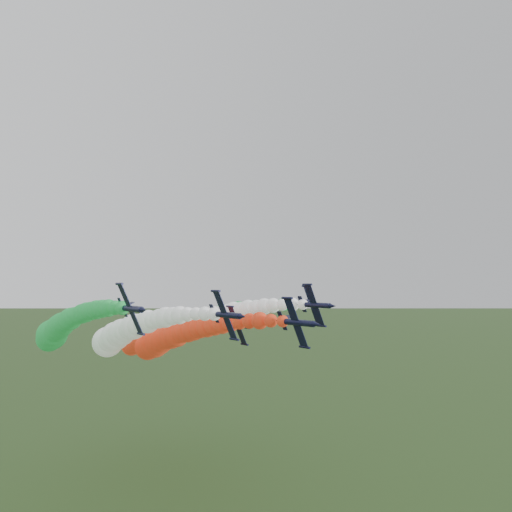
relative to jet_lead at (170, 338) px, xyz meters
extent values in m
cylinder|color=black|center=(-3.14, -47.64, 6.73)|extent=(1.31, 8.08, 1.31)
cone|color=black|center=(-3.14, -52.40, 6.73)|extent=(1.19, 1.62, 1.19)
cone|color=black|center=(-3.14, -43.24, 6.73)|extent=(1.19, 0.81, 1.19)
ellipsoid|color=black|center=(-2.82, -49.43, 6.88)|extent=(0.80, 1.69, 0.89)
cube|color=black|center=(-3.26, -47.82, 6.67)|extent=(3.73, 1.71, 7.86)
cylinder|color=black|center=(-5.08, -47.82, 10.58)|extent=(0.52, 2.34, 0.52)
cylinder|color=black|center=(-1.45, -47.82, 2.76)|extent=(0.52, 2.34, 0.52)
cube|color=black|center=(-2.20, -44.23, 7.16)|extent=(1.93, 1.35, 0.98)
cube|color=black|center=(-3.02, -44.23, 6.79)|extent=(1.52, 0.99, 3.13)
sphere|color=red|center=(-3.14, -44.49, 6.73)|extent=(1.97, 1.97, 1.97)
sphere|color=red|center=(-3.13, -41.45, 6.64)|extent=(2.30, 2.30, 2.30)
sphere|color=red|center=(-3.09, -38.41, 6.46)|extent=(3.01, 3.01, 3.01)
sphere|color=red|center=(-3.02, -35.36, 6.22)|extent=(2.74, 2.74, 2.74)
sphere|color=red|center=(-2.93, -32.32, 5.92)|extent=(2.85, 2.85, 2.85)
sphere|color=red|center=(-2.81, -29.27, 5.58)|extent=(3.46, 3.46, 3.46)
sphere|color=red|center=(-2.66, -26.23, 5.19)|extent=(3.95, 3.95, 3.95)
sphere|color=red|center=(-2.49, -23.18, 4.76)|extent=(4.26, 4.26, 4.26)
sphere|color=red|center=(-2.28, -20.14, 4.29)|extent=(4.54, 4.54, 4.54)
sphere|color=red|center=(-2.06, -17.09, 3.78)|extent=(4.50, 4.50, 4.50)
sphere|color=red|center=(-1.80, -14.05, 3.24)|extent=(4.91, 4.91, 4.91)
sphere|color=red|center=(-1.52, -11.01, 2.67)|extent=(5.14, 5.14, 5.14)
sphere|color=red|center=(-1.21, -7.96, 2.06)|extent=(4.83, 4.83, 4.83)
sphere|color=red|center=(-0.88, -4.92, 1.42)|extent=(5.94, 5.94, 5.94)
sphere|color=red|center=(-0.52, -1.87, 0.75)|extent=(6.03, 6.03, 6.03)
sphere|color=red|center=(-0.13, 1.17, 0.05)|extent=(5.73, 5.73, 5.73)
sphere|color=red|center=(0.28, 4.22, -0.67)|extent=(6.23, 6.23, 6.23)
sphere|color=red|center=(0.73, 7.26, -1.43)|extent=(6.91, 6.91, 6.91)
sphere|color=red|center=(1.19, 10.31, -2.21)|extent=(7.41, 7.41, 7.41)
sphere|color=red|center=(1.69, 13.35, -3.01)|extent=(6.86, 6.86, 6.86)
sphere|color=red|center=(2.21, 16.39, -3.85)|extent=(6.91, 6.91, 6.91)
cylinder|color=black|center=(-10.95, -39.41, 7.79)|extent=(1.31, 8.08, 1.31)
cone|color=black|center=(-10.95, -44.17, 7.79)|extent=(1.19, 1.62, 1.19)
cone|color=black|center=(-10.95, -35.01, 7.79)|extent=(1.19, 0.81, 1.19)
ellipsoid|color=black|center=(-10.62, -41.21, 7.94)|extent=(0.80, 1.69, 0.89)
cube|color=black|center=(-11.07, -39.59, 7.73)|extent=(3.73, 1.71, 7.86)
cylinder|color=black|center=(-12.89, -39.59, 11.64)|extent=(0.52, 2.34, 0.52)
cylinder|color=black|center=(-9.25, -39.59, 3.82)|extent=(0.52, 2.34, 0.52)
cube|color=black|center=(-10.01, -36.00, 8.22)|extent=(1.93, 1.35, 0.98)
cube|color=black|center=(-10.83, -36.00, 7.84)|extent=(1.52, 0.99, 3.13)
sphere|color=white|center=(-10.95, -36.27, 7.79)|extent=(2.24, 2.24, 2.24)
sphere|color=white|center=(-10.93, -33.22, 7.70)|extent=(2.45, 2.45, 2.45)
sphere|color=white|center=(-10.89, -30.18, 7.52)|extent=(2.30, 2.30, 2.30)
sphere|color=white|center=(-10.83, -27.14, 7.28)|extent=(2.63, 2.63, 2.63)
sphere|color=white|center=(-10.73, -24.09, 6.98)|extent=(3.37, 3.37, 3.37)
sphere|color=white|center=(-10.61, -21.05, 6.64)|extent=(3.44, 3.44, 3.44)
sphere|color=white|center=(-10.47, -18.00, 6.25)|extent=(4.03, 4.03, 4.03)
sphere|color=white|center=(-10.29, -14.96, 5.82)|extent=(3.89, 3.89, 3.89)
sphere|color=white|center=(-10.09, -11.91, 5.35)|extent=(3.82, 3.82, 3.82)
sphere|color=white|center=(-9.86, -8.87, 4.84)|extent=(4.91, 4.91, 4.91)
sphere|color=white|center=(-9.61, -5.82, 4.30)|extent=(4.20, 4.20, 4.20)
sphere|color=white|center=(-9.33, -2.78, 3.72)|extent=(4.85, 4.85, 4.85)
sphere|color=white|center=(-9.02, 0.26, 3.12)|extent=(5.80, 5.80, 5.80)
sphere|color=white|center=(-8.69, 3.31, 2.48)|extent=(5.13, 5.13, 5.13)
sphere|color=white|center=(-8.33, 6.35, 1.81)|extent=(5.61, 5.61, 5.61)
sphere|color=white|center=(-7.94, 9.40, 1.11)|extent=(6.43, 6.43, 6.43)
sphere|color=white|center=(-7.52, 12.44, 0.39)|extent=(6.27, 6.27, 6.27)
sphere|color=white|center=(-7.08, 15.49, -0.37)|extent=(7.14, 7.14, 7.14)
sphere|color=white|center=(-6.61, 18.53, -1.15)|extent=(6.29, 6.29, 6.29)
sphere|color=white|center=(-6.12, 21.58, -1.96)|extent=(6.32, 6.32, 6.32)
sphere|color=white|center=(-5.60, 24.62, -2.79)|extent=(8.10, 8.10, 8.10)
cylinder|color=black|center=(9.80, -38.49, 8.79)|extent=(1.31, 8.08, 1.31)
cone|color=black|center=(9.80, -43.25, 8.79)|extent=(1.19, 1.62, 1.19)
cone|color=black|center=(9.80, -34.09, 8.79)|extent=(1.19, 0.81, 1.19)
ellipsoid|color=black|center=(10.12, -40.29, 8.95)|extent=(0.80, 1.69, 0.89)
cube|color=black|center=(9.67, -38.67, 8.74)|extent=(3.73, 1.71, 7.86)
cylinder|color=black|center=(7.86, -38.67, 12.65)|extent=(0.52, 2.34, 0.52)
cylinder|color=black|center=(11.49, -38.67, 4.83)|extent=(0.52, 2.34, 0.52)
cube|color=black|center=(10.73, -35.08, 9.23)|extent=(1.93, 1.35, 0.98)
cube|color=black|center=(9.92, -35.08, 8.85)|extent=(1.52, 0.99, 3.13)
sphere|color=white|center=(9.80, -35.35, 8.79)|extent=(2.06, 2.06, 2.06)
sphere|color=white|center=(9.81, -32.30, 8.71)|extent=(2.72, 2.72, 2.72)
sphere|color=white|center=(9.85, -29.26, 8.53)|extent=(2.44, 2.44, 2.44)
sphere|color=white|center=(9.92, -26.21, 8.29)|extent=(3.07, 3.07, 3.07)
sphere|color=white|center=(10.01, -23.17, 7.99)|extent=(3.48, 3.48, 3.48)
sphere|color=white|center=(10.13, -20.12, 7.64)|extent=(3.27, 3.27, 3.27)
sphere|color=white|center=(10.28, -17.08, 7.25)|extent=(3.95, 3.95, 3.95)
sphere|color=white|center=(10.45, -14.04, 6.82)|extent=(3.61, 3.61, 3.61)
sphere|color=white|center=(10.65, -10.99, 6.35)|extent=(4.48, 4.48, 4.48)
sphere|color=white|center=(10.88, -7.95, 5.85)|extent=(4.23, 4.23, 4.23)
sphere|color=white|center=(11.13, -4.90, 5.30)|extent=(4.46, 4.46, 4.46)
sphere|color=white|center=(11.41, -1.86, 4.73)|extent=(4.98, 4.98, 4.98)
sphere|color=white|center=(11.72, 1.19, 4.12)|extent=(4.69, 4.69, 4.69)
sphere|color=white|center=(12.06, 4.23, 3.48)|extent=(4.77, 4.77, 4.77)
sphere|color=white|center=(12.42, 7.28, 2.82)|extent=(5.81, 5.81, 5.81)
sphere|color=white|center=(12.81, 10.32, 2.12)|extent=(6.37, 6.37, 6.37)
sphere|color=white|center=(13.22, 13.37, 1.39)|extent=(6.11, 6.11, 6.11)
sphere|color=white|center=(13.66, 16.41, 0.64)|extent=(6.71, 6.71, 6.71)
sphere|color=white|center=(14.13, 19.45, -0.14)|extent=(7.16, 7.16, 7.16)
sphere|color=white|center=(14.63, 22.50, -0.95)|extent=(7.62, 7.62, 7.62)
sphere|color=white|center=(15.15, 25.54, -1.78)|extent=(7.62, 7.62, 7.62)
cylinder|color=black|center=(-24.12, -32.74, 8.93)|extent=(1.31, 8.08, 1.31)
cone|color=black|center=(-24.12, -37.50, 8.93)|extent=(1.19, 1.62, 1.19)
cone|color=black|center=(-24.12, -28.34, 8.93)|extent=(1.19, 0.81, 1.19)
ellipsoid|color=black|center=(-23.80, -34.54, 9.08)|extent=(0.80, 1.69, 0.89)
cube|color=black|center=(-24.25, -32.92, 8.87)|extent=(3.73, 1.71, 7.86)
cylinder|color=black|center=(-26.06, -32.92, 12.78)|extent=(0.52, 2.34, 0.52)
cylinder|color=black|center=(-22.43, -32.92, 4.96)|extent=(0.52, 2.34, 0.52)
cube|color=black|center=(-23.19, -29.33, 9.36)|extent=(1.93, 1.35, 0.98)
cube|color=black|center=(-24.00, -29.33, 8.98)|extent=(1.52, 0.99, 3.13)
sphere|color=green|center=(-24.12, -29.60, 8.93)|extent=(2.31, 2.31, 2.31)
sphere|color=green|center=(-24.11, -26.56, 8.84)|extent=(2.40, 2.40, 2.40)
sphere|color=green|center=(-24.07, -23.51, 8.66)|extent=(2.99, 2.99, 2.99)
sphere|color=green|center=(-24.00, -20.47, 8.42)|extent=(3.18, 3.18, 3.18)
sphere|color=green|center=(-23.91, -17.42, 8.12)|extent=(3.44, 3.44, 3.44)
sphere|color=green|center=(-23.79, -14.38, 7.78)|extent=(3.46, 3.46, 3.46)
sphere|color=green|center=(-23.64, -11.33, 7.39)|extent=(3.78, 3.78, 3.78)
sphere|color=green|center=(-23.47, -8.29, 6.96)|extent=(3.83, 3.83, 3.83)
sphere|color=green|center=(-23.27, -5.24, 6.49)|extent=(3.66, 3.66, 3.66)
sphere|color=green|center=(-23.04, -2.20, 5.98)|extent=(4.06, 4.06, 4.06)
sphere|color=green|center=(-22.79, 0.84, 5.44)|extent=(4.68, 4.68, 4.68)
sphere|color=green|center=(-22.51, 3.89, 4.86)|extent=(4.49, 4.49, 4.49)
sphere|color=green|center=(-22.20, 6.93, 4.26)|extent=(4.84, 4.84, 4.84)
sphere|color=green|center=(-21.86, 9.98, 3.62)|extent=(5.42, 5.42, 5.42)
sphere|color=green|center=(-21.50, 13.02, 2.95)|extent=(5.69, 5.69, 5.69)
sphere|color=green|center=(-21.11, 16.07, 2.25)|extent=(5.78, 5.78, 5.78)
sphere|color=green|center=(-20.70, 19.11, 1.53)|extent=(5.51, 5.51, 5.51)
sphere|color=green|center=(-20.26, 22.16, 0.77)|extent=(6.84, 6.84, 6.84)
sphere|color=green|center=(-19.79, 25.20, -0.01)|extent=(7.54, 7.54, 7.54)
sphere|color=green|center=(-19.29, 28.24, -0.82)|extent=(6.53, 6.53, 6.53)
sphere|color=green|center=(-18.77, 31.29, -1.65)|extent=(6.66, 6.66, 6.66)
cylinder|color=black|center=(15.99, -31.62, 8.46)|extent=(1.31, 8.08, 1.31)
cone|color=black|center=(15.99, -36.38, 8.46)|extent=(1.19, 1.62, 1.19)
cone|color=black|center=(15.99, -27.22, 8.46)|extent=(1.19, 0.81, 1.19)
ellipsoid|color=black|center=(16.31, -33.41, 8.61)|extent=(0.80, 1.69, 0.89)
cube|color=black|center=(15.86, -31.80, 8.40)|extent=(3.73, 1.71, 7.86)
cylinder|color=black|center=(14.05, -31.80, 12.31)|extent=(0.52, 2.34, 0.52)
cylinder|color=black|center=(17.68, -31.80, 4.49)|extent=(0.52, 2.34, 0.52)
cube|color=black|center=(16.92, -28.20, 8.89)|extent=(1.93, 1.35, 0.98)
cube|color=black|center=(16.11, -28.20, 8.51)|extent=(1.52, 0.99, 3.13)
sphere|color=green|center=(15.99, -28.47, 8.46)|extent=(2.12, 2.12, 2.12)
sphere|color=green|center=(16.00, -25.43, 8.37)|extent=(2.30, 2.30, 2.30)
sphere|color=green|center=(16.04, -22.38, 8.19)|extent=(2.97, 2.97, 2.97)
sphere|color=green|center=(16.11, -19.34, 7.95)|extent=(2.67, 2.67, 2.67)
sphere|color=green|center=(16.20, -16.30, 7.65)|extent=(2.74, 2.74, 2.74)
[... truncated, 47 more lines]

